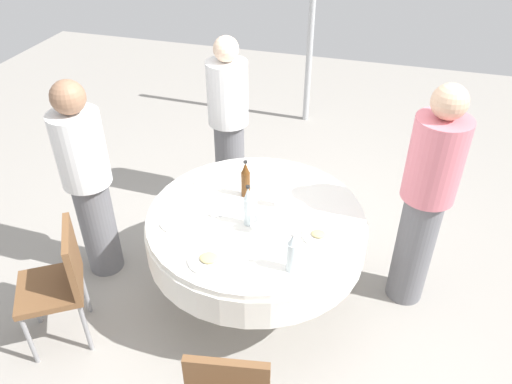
% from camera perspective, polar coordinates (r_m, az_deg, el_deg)
% --- Properties ---
extents(ground_plane, '(10.00, 10.00, 0.00)m').
position_cam_1_polar(ground_plane, '(3.80, -0.00, -11.41)').
color(ground_plane, gray).
extents(dining_table, '(1.48, 1.48, 0.74)m').
position_cam_1_polar(dining_table, '(3.39, -0.00, -4.54)').
color(dining_table, white).
rests_on(dining_table, ground_plane).
extents(bottle_clear_east, '(0.07, 0.07, 0.27)m').
position_cam_1_polar(bottle_clear_east, '(2.83, 4.18, -6.99)').
color(bottle_clear_east, silver).
rests_on(bottle_clear_east, dining_table).
extents(bottle_clear_near, '(0.06, 0.06, 0.30)m').
position_cam_1_polar(bottle_clear_near, '(3.14, -0.91, -1.70)').
color(bottle_clear_near, silver).
rests_on(bottle_clear_near, dining_table).
extents(bottle_brown_rear, '(0.06, 0.06, 0.28)m').
position_cam_1_polar(bottle_brown_rear, '(3.40, -1.20, 1.40)').
color(bottle_brown_rear, '#593314').
rests_on(bottle_brown_rear, dining_table).
extents(wine_glass_right, '(0.07, 0.07, 0.15)m').
position_cam_1_polar(wine_glass_right, '(3.09, 0.35, -2.95)').
color(wine_glass_right, white).
rests_on(wine_glass_right, dining_table).
extents(wine_glass_west, '(0.06, 0.06, 0.15)m').
position_cam_1_polar(wine_glass_west, '(3.31, 2.82, -0.21)').
color(wine_glass_west, white).
rests_on(wine_glass_west, dining_table).
extents(plate_front, '(0.21, 0.21, 0.02)m').
position_cam_1_polar(plate_front, '(3.60, 0.44, 1.26)').
color(plate_front, white).
rests_on(plate_front, dining_table).
extents(plate_inner, '(0.25, 0.25, 0.04)m').
position_cam_1_polar(plate_inner, '(2.97, -5.41, -7.71)').
color(plate_inner, white).
rests_on(plate_inner, dining_table).
extents(plate_far, '(0.24, 0.24, 0.02)m').
position_cam_1_polar(plate_far, '(3.27, -8.84, -3.36)').
color(plate_far, white).
rests_on(plate_far, dining_table).
extents(plate_south, '(0.20, 0.20, 0.04)m').
position_cam_1_polar(plate_south, '(3.14, 7.14, -4.97)').
color(plate_south, white).
rests_on(plate_south, dining_table).
extents(knife_near, '(0.15, 0.12, 0.00)m').
position_cam_1_polar(knife_near, '(3.35, -4.88, -2.02)').
color(knife_near, silver).
rests_on(knife_near, dining_table).
extents(folded_napkin, '(0.19, 0.19, 0.02)m').
position_cam_1_polar(folded_napkin, '(3.64, -5.36, 1.52)').
color(folded_napkin, white).
rests_on(folded_napkin, dining_table).
extents(person_east, '(0.34, 0.34, 1.66)m').
position_cam_1_polar(person_east, '(3.40, 18.89, -0.71)').
color(person_east, slate).
rests_on(person_east, ground_plane).
extents(person_near, '(0.34, 0.34, 1.55)m').
position_cam_1_polar(person_near, '(4.27, -3.16, 7.95)').
color(person_near, slate).
rests_on(person_near, ground_plane).
extents(person_rear, '(0.34, 0.34, 1.56)m').
position_cam_1_polar(person_rear, '(3.68, -18.74, 1.30)').
color(person_rear, slate).
rests_on(person_rear, ground_plane).
extents(chair_outer, '(0.55, 0.55, 0.87)m').
position_cam_1_polar(chair_outer, '(3.40, -21.47, -9.18)').
color(chair_outer, brown).
rests_on(chair_outer, ground_plane).
extents(tent_pole_main, '(0.07, 0.07, 2.40)m').
position_cam_1_polar(tent_pole_main, '(5.68, 6.39, 19.19)').
color(tent_pole_main, '#B2B5B7').
rests_on(tent_pole_main, ground_plane).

